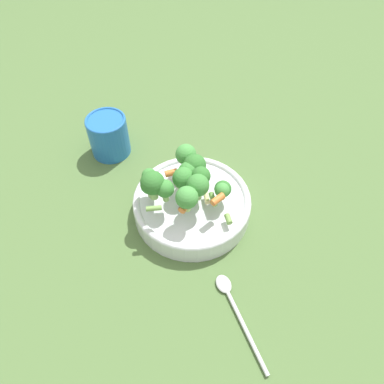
% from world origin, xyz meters
% --- Properties ---
extents(ground_plane, '(3.00, 3.00, 0.00)m').
position_xyz_m(ground_plane, '(0.00, 0.00, 0.00)').
color(ground_plane, '#4C6B38').
extents(bowl, '(0.23, 0.23, 0.05)m').
position_xyz_m(bowl, '(0.00, 0.00, 0.03)').
color(bowl, silver).
rests_on(bowl, ground_plane).
extents(pasta_salad, '(0.19, 0.18, 0.09)m').
position_xyz_m(pasta_salad, '(-0.02, -0.00, 0.10)').
color(pasta_salad, '#8CB766').
rests_on(pasta_salad, bowl).
extents(cup, '(0.09, 0.09, 0.09)m').
position_xyz_m(cup, '(-0.25, 0.07, 0.05)').
color(cup, '#2366B2').
rests_on(cup, ground_plane).
extents(spoon, '(0.15, 0.13, 0.01)m').
position_xyz_m(spoon, '(0.16, -0.14, 0.00)').
color(spoon, silver).
rests_on(spoon, ground_plane).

